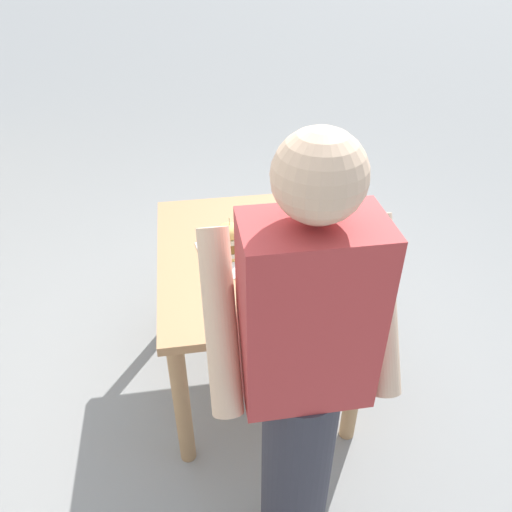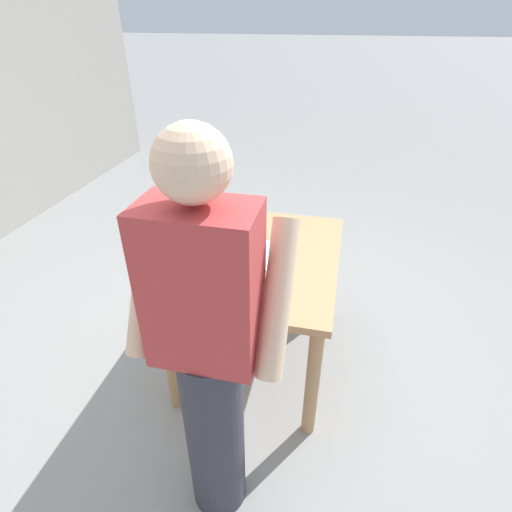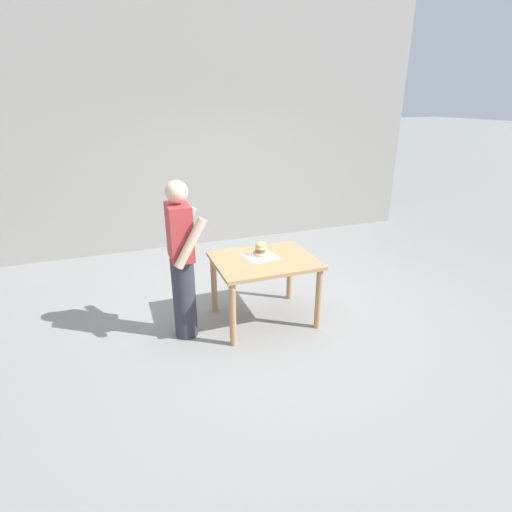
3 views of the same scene
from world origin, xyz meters
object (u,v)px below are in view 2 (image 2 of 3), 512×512
(patio_table, at_px, (260,272))
(pickle_spear, at_px, (227,250))
(sandwich, at_px, (241,240))
(diner_across_table, at_px, (209,354))

(patio_table, relative_size, pickle_spear, 14.21)
(sandwich, height_order, diner_across_table, diner_across_table)
(pickle_spear, height_order, diner_across_table, diner_across_table)
(pickle_spear, bearing_deg, patio_table, -172.39)
(patio_table, distance_m, pickle_spear, 0.23)
(pickle_spear, xyz_separation_m, diner_across_table, (-0.20, 0.88, 0.11))
(sandwich, relative_size, diner_across_table, 0.12)
(patio_table, bearing_deg, diner_across_table, 90.80)
(patio_table, height_order, diner_across_table, diner_across_table)
(patio_table, bearing_deg, pickle_spear, 7.61)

